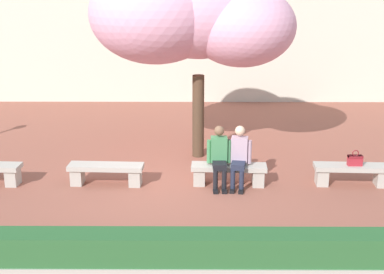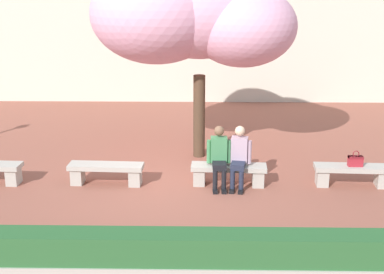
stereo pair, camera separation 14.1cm
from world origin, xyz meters
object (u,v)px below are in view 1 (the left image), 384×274
object	(u,v)px
person_seated_left	(219,154)
cherry_tree_main	(188,16)
handbag	(355,160)
stone_bench_center	(229,172)
stone_bench_near_west	(106,171)
stone_bench_near_east	(352,172)
person_seated_right	(239,154)

from	to	relation	value
person_seated_left	cherry_tree_main	xyz separation A→B (m)	(-0.67, 1.99, 2.68)
person_seated_left	handbag	size ratio (longest dim) A/B	3.81
stone_bench_center	cherry_tree_main	distance (m)	3.75
stone_bench_center	handbag	bearing A→B (deg)	-0.47
handbag	cherry_tree_main	bearing A→B (deg)	150.87
handbag	cherry_tree_main	xyz separation A→B (m)	(-3.52, 1.96, 2.80)
stone_bench_center	handbag	xyz separation A→B (m)	(2.64, -0.02, 0.28)
stone_bench_near_west	handbag	size ratio (longest dim) A/B	4.72
handbag	cherry_tree_main	distance (m)	4.90
stone_bench_center	person_seated_left	bearing A→B (deg)	-165.85
stone_bench_near_west	stone_bench_near_east	size ratio (longest dim) A/B	1.00
stone_bench_near_east	person_seated_left	xyz separation A→B (m)	(-2.81, -0.05, 0.40)
person_seated_left	handbag	xyz separation A→B (m)	(2.85, 0.03, -0.12)
person_seated_left	cherry_tree_main	size ratio (longest dim) A/B	0.27
stone_bench_center	person_seated_left	distance (m)	0.46
stone_bench_center	person_seated_left	world-z (taller)	person_seated_left
stone_bench_near_east	handbag	xyz separation A→B (m)	(0.04, -0.02, 0.28)
person_seated_left	cherry_tree_main	distance (m)	3.41
stone_bench_center	cherry_tree_main	bearing A→B (deg)	114.41
stone_bench_near_east	person_seated_left	world-z (taller)	person_seated_left
stone_bench_near_east	handbag	bearing A→B (deg)	-31.39
stone_bench_near_west	stone_bench_center	bearing A→B (deg)	0.00
stone_bench_near_east	person_seated_left	size ratio (longest dim) A/B	1.24
person_seated_left	person_seated_right	xyz separation A→B (m)	(0.41, 0.00, 0.00)
stone_bench_center	person_seated_right	world-z (taller)	person_seated_right
cherry_tree_main	person_seated_right	bearing A→B (deg)	-61.48
stone_bench_near_west	person_seated_left	distance (m)	2.42
stone_bench_near_west	person_seated_left	xyz separation A→B (m)	(2.39, -0.05, 0.40)
person_seated_left	person_seated_right	size ratio (longest dim) A/B	1.00
stone_bench_near_west	handbag	distance (m)	5.24
stone_bench_near_east	cherry_tree_main	distance (m)	5.04
stone_bench_near_east	person_seated_right	bearing A→B (deg)	-178.75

